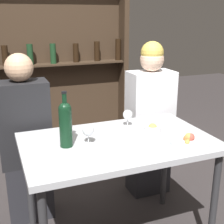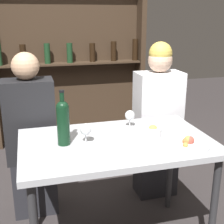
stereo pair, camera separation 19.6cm
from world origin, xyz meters
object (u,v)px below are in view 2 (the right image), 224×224
seated_person_left (32,141)px  wine_glass_1 (86,130)px  snack_bowl (153,131)px  seated_person_right (157,124)px  wine_bottle (63,121)px  food_plate_0 (189,144)px  wine_glass_0 (130,116)px

seated_person_left → wine_glass_1: bearing=-59.1°
snack_bowl → seated_person_left: seated_person_left is taller
snack_bowl → seated_person_right: size_ratio=0.08×
wine_bottle → food_plate_0: 0.75m
wine_glass_1 → seated_person_left: seated_person_left is taller
wine_glass_0 → seated_person_right: size_ratio=0.09×
wine_glass_0 → seated_person_left: bearing=153.0°
snack_bowl → seated_person_right: seated_person_right is taller
wine_glass_1 → wine_bottle: bearing=171.8°
wine_bottle → snack_bowl: (0.56, -0.02, -0.12)m
wine_bottle → snack_bowl: size_ratio=2.99×
wine_glass_1 → food_plate_0: size_ratio=0.52×
wine_glass_1 → food_plate_0: 0.61m
wine_glass_0 → seated_person_left: (-0.66, 0.34, -0.25)m
wine_glass_0 → wine_bottle: bearing=-159.6°
seated_person_left → wine_glass_0: bearing=-27.0°
wine_bottle → seated_person_left: size_ratio=0.26×
wine_glass_1 → seated_person_left: 0.67m
wine_glass_0 → wine_glass_1: 0.39m
wine_glass_0 → snack_bowl: bearing=-64.7°
wine_bottle → seated_person_right: 1.01m
wine_glass_0 → food_plate_0: wine_glass_0 is taller
snack_bowl → wine_glass_0: bearing=115.3°
wine_glass_0 → seated_person_right: (0.35, 0.34, -0.21)m
wine_glass_1 → food_plate_0: bearing=-19.3°
wine_bottle → snack_bowl: 0.57m
seated_person_right → seated_person_left: bearing=180.0°
wine_bottle → food_plate_0: wine_bottle is taller
food_plate_0 → seated_person_left: bearing=140.6°
food_plate_0 → seated_person_left: size_ratio=0.19×
wine_glass_0 → seated_person_left: size_ratio=0.10×
wine_bottle → snack_bowl: bearing=-1.6°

